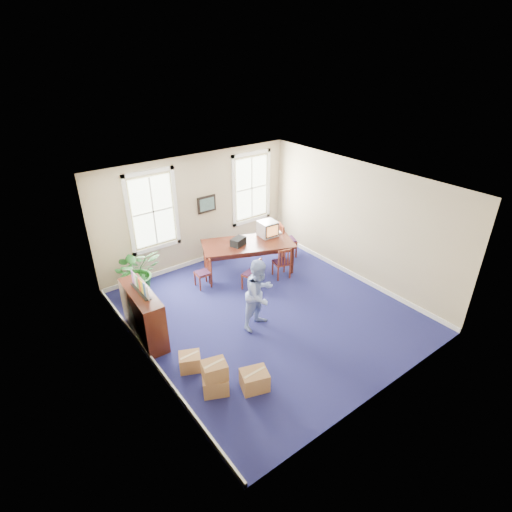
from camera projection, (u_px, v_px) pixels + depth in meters
floor at (267, 312)px, 9.72m from camera, size 6.50×6.50×0.00m
ceiling at (270, 185)px, 8.22m from camera, size 6.50×6.50×0.00m
wall_back at (197, 211)px, 11.26m from camera, size 6.50×0.00×6.50m
wall_front at (389, 326)px, 6.67m from camera, size 6.50×0.00×6.50m
wall_left at (142, 299)px, 7.38m from camera, size 0.00×6.50×6.50m
wall_right at (357, 222)px, 10.56m from camera, size 0.00×6.50×6.50m
baseboard_back at (201, 259)px, 11.96m from camera, size 6.00×0.04×0.12m
baseboard_left at (153, 361)px, 8.12m from camera, size 0.04×6.50×0.12m
baseboard_right at (350, 272)px, 11.27m from camera, size 0.04×6.50×0.12m
window_left at (153, 211)px, 10.42m from camera, size 1.40×0.12×2.20m
window_right at (251, 188)px, 12.11m from camera, size 1.40×0.12×2.20m
wall_picture at (207, 204)px, 11.32m from camera, size 0.58×0.06×0.48m
conference_table at (248, 257)px, 11.33m from camera, size 2.76×2.02×0.86m
crt_tv at (268, 229)px, 11.46m from camera, size 0.52×0.56×0.44m
game_console at (278, 232)px, 11.69m from camera, size 0.20×0.23×0.05m
equipment_bag at (238, 242)px, 10.97m from camera, size 0.49×0.41×0.21m
chair_near_left at (251, 274)px, 10.44m from camera, size 0.52×0.52×0.90m
chair_near_right at (281, 262)px, 10.98m from camera, size 0.51×0.51×0.93m
chair_end_left at (203, 273)px, 10.54m from camera, size 0.41×0.41×0.84m
chair_end_right at (288, 240)px, 12.07m from camera, size 0.62×0.62×1.07m
man at (260, 294)px, 8.87m from camera, size 0.95×0.81×1.69m
credenza at (143, 313)px, 8.61m from camera, size 0.52×1.61×1.25m
brochure_rack at (139, 282)px, 8.25m from camera, size 0.36×0.78×0.34m
potted_plant at (137, 272)px, 10.12m from camera, size 1.22×1.07×1.31m
cardboard_boxes at (221, 370)px, 7.48m from camera, size 1.63×1.63×0.73m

